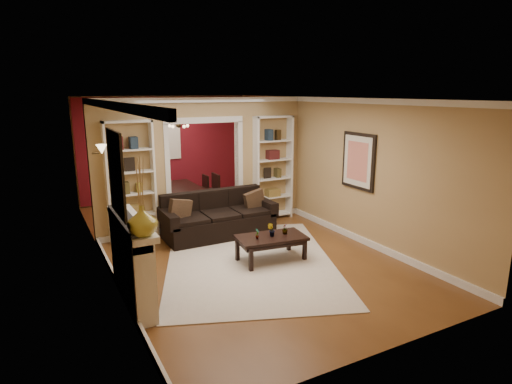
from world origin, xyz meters
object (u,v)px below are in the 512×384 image
coffee_table (271,248)px  dining_table (181,198)px  bookshelf_right (273,168)px  bookshelf_left (131,182)px  sofa (219,215)px  fireplace (133,261)px

coffee_table → dining_table: 3.87m
bookshelf_right → dining_table: (-1.58, 1.68, -0.87)m
bookshelf_left → sofa: bearing=-20.6°
bookshelf_left → bookshelf_right: 3.10m
sofa → dining_table: (-0.02, 2.26, -0.15)m
dining_table → bookshelf_left: bearing=138.0°
bookshelf_right → coffee_table: bearing=-120.5°
sofa → dining_table: size_ratio=1.38×
dining_table → coffee_table: bearing=-175.5°
coffee_table → dining_table: bearing=101.7°
fireplace → dining_table: (2.06, 4.21, -0.30)m
sofa → coffee_table: (0.29, -1.59, -0.22)m
fireplace → coffee_table: bearing=8.7°
coffee_table → bookshelf_right: bookshelf_right is taller
fireplace → sofa: bearing=43.2°
bookshelf_left → dining_table: 2.43m
coffee_table → fireplace: fireplace is taller
sofa → fireplace: (-2.08, -1.95, 0.14)m
bookshelf_left → fireplace: (-0.54, -2.53, -0.57)m
bookshelf_left → bookshelf_right: (3.10, 0.00, 0.00)m
fireplace → dining_table: fireplace is taller
bookshelf_right → fireplace: size_ratio=1.35×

